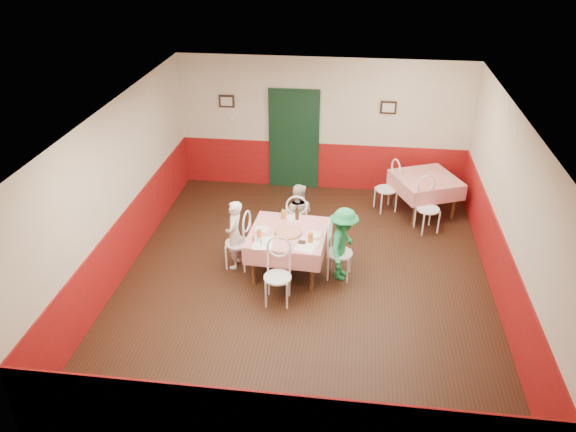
# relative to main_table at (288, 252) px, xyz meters

# --- Properties ---
(floor) EXTENTS (7.00, 7.00, 0.00)m
(floor) POSITION_rel_main_table_xyz_m (0.31, -0.17, -0.38)
(floor) COLOR black
(floor) RESTS_ON ground
(ceiling) EXTENTS (7.00, 7.00, 0.00)m
(ceiling) POSITION_rel_main_table_xyz_m (0.31, -0.17, 2.42)
(ceiling) COLOR white
(ceiling) RESTS_ON back_wall
(back_wall) EXTENTS (6.00, 0.10, 2.80)m
(back_wall) POSITION_rel_main_table_xyz_m (0.31, 3.33, 1.02)
(back_wall) COLOR beige
(back_wall) RESTS_ON ground
(front_wall) EXTENTS (6.00, 0.10, 2.80)m
(front_wall) POSITION_rel_main_table_xyz_m (0.31, -3.67, 1.02)
(front_wall) COLOR beige
(front_wall) RESTS_ON ground
(left_wall) EXTENTS (0.10, 7.00, 2.80)m
(left_wall) POSITION_rel_main_table_xyz_m (-2.69, -0.17, 1.02)
(left_wall) COLOR beige
(left_wall) RESTS_ON ground
(right_wall) EXTENTS (0.10, 7.00, 2.80)m
(right_wall) POSITION_rel_main_table_xyz_m (3.31, -0.17, 1.02)
(right_wall) COLOR beige
(right_wall) RESTS_ON ground
(wainscot_back) EXTENTS (6.00, 0.03, 1.00)m
(wainscot_back) POSITION_rel_main_table_xyz_m (0.31, 3.32, 0.12)
(wainscot_back) COLOR maroon
(wainscot_back) RESTS_ON ground
(wainscot_front) EXTENTS (6.00, 0.03, 1.00)m
(wainscot_front) POSITION_rel_main_table_xyz_m (0.31, -3.65, 0.12)
(wainscot_front) COLOR maroon
(wainscot_front) RESTS_ON ground
(wainscot_left) EXTENTS (0.03, 7.00, 1.00)m
(wainscot_left) POSITION_rel_main_table_xyz_m (-2.68, -0.17, 0.12)
(wainscot_left) COLOR maroon
(wainscot_left) RESTS_ON ground
(wainscot_right) EXTENTS (0.03, 7.00, 1.00)m
(wainscot_right) POSITION_rel_main_table_xyz_m (3.29, -0.17, 0.12)
(wainscot_right) COLOR maroon
(wainscot_right) RESTS_ON ground
(door) EXTENTS (0.96, 0.06, 2.10)m
(door) POSITION_rel_main_table_xyz_m (-0.29, 3.28, 0.68)
(door) COLOR black
(door) RESTS_ON ground
(picture_left) EXTENTS (0.32, 0.03, 0.26)m
(picture_left) POSITION_rel_main_table_xyz_m (-1.69, 3.28, 1.48)
(picture_left) COLOR black
(picture_left) RESTS_ON back_wall
(picture_right) EXTENTS (0.32, 0.03, 0.26)m
(picture_right) POSITION_rel_main_table_xyz_m (1.61, 3.28, 1.48)
(picture_right) COLOR black
(picture_right) RESTS_ON back_wall
(thermostat) EXTENTS (0.10, 0.03, 0.10)m
(thermostat) POSITION_rel_main_table_xyz_m (-1.59, 3.28, 1.12)
(thermostat) COLOR white
(thermostat) RESTS_ON back_wall
(main_table) EXTENTS (1.29, 1.29, 0.77)m
(main_table) POSITION_rel_main_table_xyz_m (0.00, 0.00, 0.00)
(main_table) COLOR red
(main_table) RESTS_ON ground
(second_table) EXTENTS (1.48, 1.48, 0.77)m
(second_table) POSITION_rel_main_table_xyz_m (2.41, 2.42, 0.00)
(second_table) COLOR red
(second_table) RESTS_ON ground
(chair_left) EXTENTS (0.48, 0.48, 0.90)m
(chair_left) POSITION_rel_main_table_xyz_m (-0.85, 0.05, 0.08)
(chair_left) COLOR white
(chair_left) RESTS_ON ground
(chair_right) EXTENTS (0.46, 0.46, 0.90)m
(chair_right) POSITION_rel_main_table_xyz_m (0.85, -0.05, 0.08)
(chair_right) COLOR white
(chair_right) RESTS_ON ground
(chair_far) EXTENTS (0.44, 0.44, 0.90)m
(chair_far) POSITION_rel_main_table_xyz_m (0.05, 0.85, 0.08)
(chair_far) COLOR white
(chair_far) RESTS_ON ground
(chair_near) EXTENTS (0.43, 0.43, 0.90)m
(chair_near) POSITION_rel_main_table_xyz_m (-0.05, -0.85, 0.08)
(chair_near) COLOR white
(chair_near) RESTS_ON ground
(chair_second_a) EXTENTS (0.55, 0.55, 0.90)m
(chair_second_a) POSITION_rel_main_table_xyz_m (1.66, 2.42, 0.08)
(chair_second_a) COLOR white
(chair_second_a) RESTS_ON ground
(chair_second_b) EXTENTS (0.55, 0.55, 0.90)m
(chair_second_b) POSITION_rel_main_table_xyz_m (2.41, 1.67, 0.08)
(chair_second_b) COLOR white
(chair_second_b) RESTS_ON ground
(pizza) EXTENTS (0.44, 0.44, 0.03)m
(pizza) POSITION_rel_main_table_xyz_m (0.01, -0.05, 0.40)
(pizza) COLOR #B74723
(pizza) RESTS_ON main_table
(plate_left) EXTENTS (0.26, 0.26, 0.01)m
(plate_left) POSITION_rel_main_table_xyz_m (-0.43, 0.01, 0.39)
(plate_left) COLOR white
(plate_left) RESTS_ON main_table
(plate_right) EXTENTS (0.26, 0.26, 0.01)m
(plate_right) POSITION_rel_main_table_xyz_m (0.42, -0.05, 0.39)
(plate_right) COLOR white
(plate_right) RESTS_ON main_table
(plate_far) EXTENTS (0.26, 0.26, 0.01)m
(plate_far) POSITION_rel_main_table_xyz_m (0.04, 0.44, 0.39)
(plate_far) COLOR white
(plate_far) RESTS_ON main_table
(glass_a) EXTENTS (0.08, 0.08, 0.14)m
(glass_a) POSITION_rel_main_table_xyz_m (-0.43, -0.23, 0.45)
(glass_a) COLOR #BF7219
(glass_a) RESTS_ON main_table
(glass_b) EXTENTS (0.09, 0.09, 0.15)m
(glass_b) POSITION_rel_main_table_xyz_m (0.38, -0.27, 0.46)
(glass_b) COLOR #BF7219
(glass_b) RESTS_ON main_table
(glass_c) EXTENTS (0.08, 0.08, 0.13)m
(glass_c) POSITION_rel_main_table_xyz_m (-0.14, 0.43, 0.45)
(glass_c) COLOR #BF7219
(glass_c) RESTS_ON main_table
(beer_bottle) EXTENTS (0.07, 0.07, 0.25)m
(beer_bottle) POSITION_rel_main_table_xyz_m (0.10, 0.40, 0.51)
(beer_bottle) COLOR #381C0A
(beer_bottle) RESTS_ON main_table
(shaker_a) EXTENTS (0.04, 0.04, 0.09)m
(shaker_a) POSITION_rel_main_table_xyz_m (-0.42, -0.38, 0.43)
(shaker_a) COLOR silver
(shaker_a) RESTS_ON main_table
(shaker_b) EXTENTS (0.04, 0.04, 0.09)m
(shaker_b) POSITION_rel_main_table_xyz_m (-0.36, -0.45, 0.43)
(shaker_b) COLOR silver
(shaker_b) RESTS_ON main_table
(shaker_c) EXTENTS (0.04, 0.04, 0.09)m
(shaker_c) POSITION_rel_main_table_xyz_m (-0.50, -0.35, 0.43)
(shaker_c) COLOR #B23319
(shaker_c) RESTS_ON main_table
(menu_left) EXTENTS (0.33, 0.42, 0.00)m
(menu_left) POSITION_rel_main_table_xyz_m (-0.34, -0.40, 0.39)
(menu_left) COLOR white
(menu_left) RESTS_ON main_table
(menu_right) EXTENTS (0.40, 0.47, 0.00)m
(menu_right) POSITION_rel_main_table_xyz_m (0.35, -0.38, 0.39)
(menu_right) COLOR white
(menu_right) RESTS_ON main_table
(wallet) EXTENTS (0.12, 0.10, 0.02)m
(wallet) POSITION_rel_main_table_xyz_m (0.26, -0.31, 0.40)
(wallet) COLOR black
(wallet) RESTS_ON main_table
(diner_left) EXTENTS (0.32, 0.46, 1.21)m
(diner_left) POSITION_rel_main_table_xyz_m (-0.90, 0.05, 0.23)
(diner_left) COLOR gray
(diner_left) RESTS_ON ground
(diner_far) EXTENTS (0.59, 0.47, 1.18)m
(diner_far) POSITION_rel_main_table_xyz_m (0.05, 0.90, 0.21)
(diner_far) COLOR gray
(diner_far) RESTS_ON ground
(diner_right) EXTENTS (0.62, 0.89, 1.26)m
(diner_right) POSITION_rel_main_table_xyz_m (0.90, -0.05, 0.25)
(diner_right) COLOR gray
(diner_right) RESTS_ON ground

